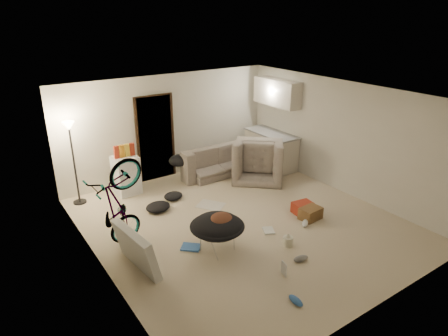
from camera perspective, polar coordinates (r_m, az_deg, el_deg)
floor at (r=7.96m, az=2.55°, el=-7.73°), size 5.50×6.00×0.02m
ceiling at (r=7.06m, az=2.89°, el=10.33°), size 5.50×6.00×0.02m
wall_back at (r=9.86m, az=-7.89°, el=5.97°), size 5.50×0.02×2.50m
wall_front at (r=5.56m, az=21.87°, el=-8.59°), size 5.50×0.02×2.50m
wall_left at (r=6.29m, az=-17.92°, el=-4.41°), size 0.02×6.00×2.50m
wall_right at (r=9.26m, az=16.55°, el=4.21°), size 0.02×6.00×2.50m
doorway at (r=9.73m, az=-9.82°, el=4.22°), size 0.85×0.10×2.04m
door_trim at (r=9.70m, az=-9.74°, el=4.18°), size 0.97×0.04×2.10m
floor_lamp at (r=8.75m, az=-20.96°, el=3.03°), size 0.28×0.28×1.81m
kitchen_counter at (r=10.60m, az=6.67°, el=2.57°), size 0.60×1.50×0.88m
counter_top at (r=10.45m, az=6.78°, el=4.95°), size 0.64×1.54×0.04m
kitchen_uppers at (r=10.28m, az=7.60°, el=10.67°), size 0.38×1.40×0.65m
sofa at (r=10.14m, az=-1.49°, el=0.87°), size 1.96×0.77×0.57m
armchair at (r=9.91m, az=5.02°, el=0.89°), size 1.56×1.55×0.76m
bicycle at (r=7.15m, az=-14.75°, el=-7.96°), size 1.80×0.98×0.99m
book_asset at (r=6.54m, az=8.89°, el=-15.18°), size 0.26×0.22×0.02m
mini_fridge at (r=9.23m, az=-13.79°, el=-0.97°), size 0.53×0.53×0.87m
snack_box_0 at (r=8.98m, az=-15.12°, el=2.12°), size 0.10×0.08×0.30m
snack_box_1 at (r=9.01m, az=-14.41°, el=2.28°), size 0.11×0.08×0.30m
snack_box_2 at (r=9.05m, az=-13.70°, el=2.43°), size 0.10×0.07×0.30m
snack_box_3 at (r=9.09m, az=-13.00°, el=2.58°), size 0.11×0.08×0.30m
saucer_chair at (r=6.88m, az=-0.97°, el=-8.93°), size 0.94×0.94×0.67m
hoodie at (r=6.79m, az=-0.49°, el=-7.48°), size 0.61×0.57×0.22m
sofa_drape at (r=9.60m, az=-6.27°, el=1.14°), size 0.58×0.49×0.28m
tv_box at (r=6.62m, az=-12.45°, el=-11.29°), size 0.39×1.11×0.73m
drink_case_a at (r=8.18m, az=12.26°, el=-6.35°), size 0.44×0.33×0.24m
drink_case_b at (r=8.38m, az=11.16°, el=-5.58°), size 0.43×0.34×0.23m
juicer at (r=7.25m, az=9.11°, el=-10.20°), size 0.18×0.18×0.25m
newspaper at (r=8.57m, az=-1.90°, el=-5.32°), size 0.66×0.70×0.01m
book_blue at (r=7.17m, az=-4.76°, el=-11.20°), size 0.41×0.40×0.03m
book_white at (r=7.68m, az=6.38°, el=-8.85°), size 0.30×0.32×0.02m
shoe_1 at (r=9.74m, az=-3.77°, el=-1.57°), size 0.27×0.26×0.10m
shoe_2 at (r=6.07m, az=10.22°, el=-18.14°), size 0.12×0.27×0.10m
shoe_3 at (r=6.92m, az=10.90°, el=-12.59°), size 0.29×0.16×0.10m
shoe_4 at (r=7.95m, az=11.50°, el=-7.74°), size 0.29×0.26×0.10m
clothes_lump_a at (r=8.43m, az=-9.39°, el=-5.50°), size 0.55×0.48×0.17m
clothes_lump_b at (r=8.89m, az=-7.27°, el=-3.98°), size 0.55×0.51×0.13m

